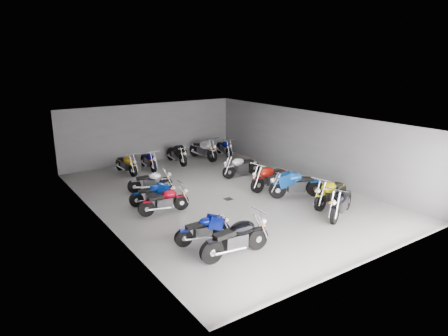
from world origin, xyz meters
The scene contains 21 objects.
ground centered at (0.00, 0.00, 0.00)m, with size 14.00×14.00×0.00m, color gray.
wall_back centered at (0.00, 7.00, 1.60)m, with size 10.00×0.10×3.20m, color slate.
wall_left centered at (-5.00, 0.00, 1.60)m, with size 0.10×14.00×3.20m, color slate.
wall_right centered at (5.00, 0.00, 1.60)m, with size 0.10×14.00×3.20m, color slate.
ceiling centered at (0.00, 0.00, 3.22)m, with size 10.00×14.00×0.04m, color black.
drain_grate centered at (0.00, -0.50, 0.01)m, with size 0.32×0.32×0.01m, color black.
motorcycle_left_a centered at (-2.56, -4.58, 0.55)m, with size 2.31×0.47×1.02m.
motorcycle_left_b centered at (-2.89, -3.31, 0.44)m, with size 1.84×0.48×0.81m.
motorcycle_left_d centered at (-2.81, -0.40, 0.47)m, with size 1.97×0.44×0.87m.
motorcycle_left_e centered at (-2.81, 0.61, 0.44)m, with size 1.81×0.63×0.81m.
motorcycle_left_f centered at (-2.23, 2.17, 0.46)m, with size 1.86×0.73×0.85m.
motorcycle_right_a centered at (2.33, -4.30, 0.55)m, with size 2.15×1.10×1.01m.
motorcycle_right_b centered at (2.87, -3.34, 0.55)m, with size 2.25×0.68×1.00m.
motorcycle_right_c centered at (2.43, -1.86, 0.56)m, with size 2.17×1.11×1.02m.
motorcycle_right_d centered at (2.24, -0.46, 0.55)m, with size 2.28×0.51×1.00m.
motorcycle_right_f centered at (2.35, 1.82, 0.51)m, with size 2.11×0.43×0.93m.
motorcycle_back_b centered at (-2.09, 5.41, 0.49)m, with size 0.47×2.06×0.91m.
motorcycle_back_c centered at (-0.86, 5.49, 0.48)m, with size 0.41×1.98×0.87m.
motorcycle_back_d centered at (0.90, 5.71, 0.53)m, with size 0.44×2.22×0.98m.
motorcycle_back_e centered at (2.58, 5.72, 0.58)m, with size 0.54×2.41×1.06m.
motorcycle_back_f centered at (3.99, 5.68, 0.50)m, with size 0.57×2.06×0.91m.
Camera 1 is at (-8.79, -13.15, 5.64)m, focal length 32.00 mm.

